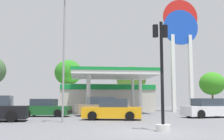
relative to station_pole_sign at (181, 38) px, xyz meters
name	(u,v)px	position (x,y,z in m)	size (l,w,h in m)	color
ground_plane	(149,132)	(-9.31, -20.23, -8.94)	(90.00, 90.00, 0.00)	slate
gas_station	(107,95)	(-8.84, 3.28, -6.93)	(11.63, 14.23, 4.47)	beige
station_pole_sign	(181,38)	(0.00, 0.00, 0.00)	(4.37, 0.56, 13.84)	white
car_1	(45,109)	(-15.12, -8.36, -8.27)	(4.33, 2.45, 1.46)	black
car_2	(113,110)	(-10.00, -12.83, -8.28)	(4.32, 2.53, 1.45)	black
car_3	(209,109)	(-2.20, -11.19, -8.26)	(4.39, 2.40, 1.49)	black
car_4	(102,107)	(-10.32, -7.58, -8.19)	(4.84, 2.67, 1.64)	black
traffic_signal_1	(162,86)	(-8.65, -20.12, -6.96)	(0.65, 0.68, 4.86)	silver
tree_1	(68,73)	(-13.97, 6.58, -3.75)	(3.74, 3.74, 6.97)	brown
tree_2	(131,79)	(-4.94, 7.04, -4.59)	(4.24, 4.24, 6.23)	brown
tree_3	(212,84)	(7.10, 6.57, -5.13)	(3.70, 3.70, 5.50)	brown
corner_streetlamp	(64,48)	(-13.29, -14.91, -4.37)	(0.24, 1.48, 7.69)	gray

